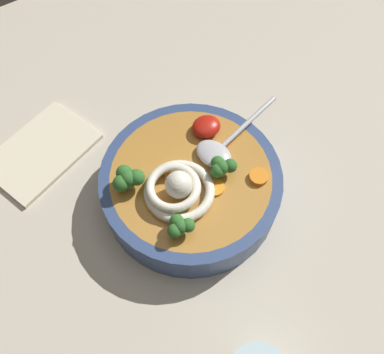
% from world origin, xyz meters
% --- Properties ---
extents(table_slab, '(1.23, 1.23, 0.03)m').
position_xyz_m(table_slab, '(0.00, 0.00, 0.01)').
color(table_slab, '#BCB29E').
rests_on(table_slab, ground).
extents(soup_bowl, '(0.28, 0.28, 0.06)m').
position_xyz_m(soup_bowl, '(0.04, 0.00, 0.06)').
color(soup_bowl, '#334775').
rests_on(soup_bowl, table_slab).
extents(noodle_pile, '(0.11, 0.11, 0.05)m').
position_xyz_m(noodle_pile, '(0.07, 0.01, 0.10)').
color(noodle_pile, silver).
rests_on(noodle_pile, soup_bowl).
extents(soup_spoon, '(0.18, 0.07, 0.02)m').
position_xyz_m(soup_spoon, '(-0.02, -0.01, 0.10)').
color(soup_spoon, '#B7B7BC').
rests_on(soup_spoon, soup_bowl).
extents(chili_sauce_dollop, '(0.05, 0.04, 0.02)m').
position_xyz_m(chili_sauce_dollop, '(-0.03, -0.06, 0.10)').
color(chili_sauce_dollop, '#B2190F').
rests_on(chili_sauce_dollop, soup_bowl).
extents(broccoli_floret_far, '(0.05, 0.04, 0.04)m').
position_xyz_m(broccoli_floret_far, '(0.12, -0.04, 0.11)').
color(broccoli_floret_far, '#7A9E60').
rests_on(broccoli_floret_far, soup_bowl).
extents(broccoli_floret_center, '(0.04, 0.04, 0.03)m').
position_xyz_m(broccoli_floret_center, '(-0.00, 0.02, 0.11)').
color(broccoli_floret_center, '#7A9E60').
rests_on(broccoli_floret_center, soup_bowl).
extents(broccoli_floret_right, '(0.04, 0.03, 0.03)m').
position_xyz_m(broccoli_floret_right, '(0.10, 0.07, 0.11)').
color(broccoli_floret_right, '#7A9E60').
rests_on(broccoli_floret_right, soup_bowl).
extents(carrot_slice_left, '(0.03, 0.03, 0.01)m').
position_xyz_m(carrot_slice_left, '(-0.04, 0.06, 0.09)').
color(carrot_slice_left, orange).
rests_on(carrot_slice_left, soup_bowl).
extents(carrot_slice_extra_a, '(0.03, 0.03, 0.00)m').
position_xyz_m(carrot_slice_extra_a, '(0.02, 0.04, 0.09)').
color(carrot_slice_extra_a, orange).
rests_on(carrot_slice_extra_a, soup_bowl).
extents(carrot_slice_extra_b, '(0.02, 0.02, 0.00)m').
position_xyz_m(carrot_slice_extra_b, '(0.11, 0.01, 0.09)').
color(carrot_slice_extra_b, orange).
rests_on(carrot_slice_extra_b, soup_bowl).
extents(carrot_slice_beside_chili, '(0.02, 0.02, 0.01)m').
position_xyz_m(carrot_slice_beside_chili, '(0.06, -0.02, 0.09)').
color(carrot_slice_beside_chili, orange).
rests_on(carrot_slice_beside_chili, soup_bowl).
extents(folded_napkin, '(0.21, 0.17, 0.01)m').
position_xyz_m(folded_napkin, '(0.21, -0.21, 0.03)').
color(folded_napkin, beige).
rests_on(folded_napkin, table_slab).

